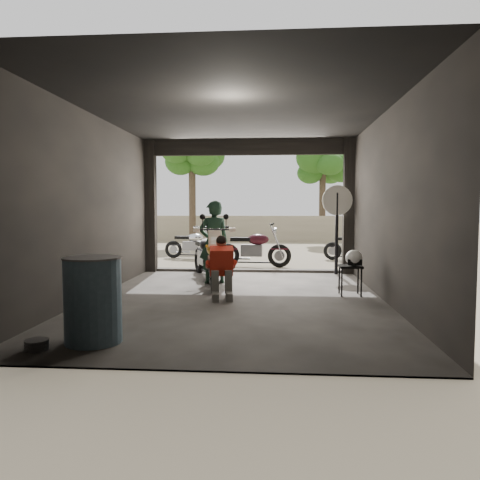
# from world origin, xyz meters

# --- Properties ---
(ground) EXTENTS (80.00, 80.00, 0.00)m
(ground) POSITION_xyz_m (0.00, 0.00, 0.00)
(ground) COLOR #7A6D56
(ground) RESTS_ON ground
(garage) EXTENTS (7.00, 7.13, 3.20)m
(garage) POSITION_xyz_m (0.00, 0.55, 1.28)
(garage) COLOR #2D2B28
(garage) RESTS_ON ground
(boundary_wall) EXTENTS (18.00, 0.30, 1.20)m
(boundary_wall) POSITION_xyz_m (0.00, 14.00, 0.60)
(boundary_wall) COLOR gray
(boundary_wall) RESTS_ON ground
(tree_left) EXTENTS (2.20, 2.20, 5.60)m
(tree_left) POSITION_xyz_m (-3.00, 12.50, 3.99)
(tree_left) COLOR #382B1E
(tree_left) RESTS_ON ground
(tree_right) EXTENTS (2.20, 2.20, 5.00)m
(tree_right) POSITION_xyz_m (2.80, 14.00, 3.56)
(tree_right) COLOR #382B1E
(tree_right) RESTS_ON ground
(main_bike) EXTENTS (0.97, 1.90, 1.21)m
(main_bike) POSITION_xyz_m (-0.55, 1.41, 0.61)
(main_bike) COLOR white
(main_bike) RESTS_ON ground
(left_bike) EXTENTS (1.33, 1.90, 1.19)m
(left_bike) POSITION_xyz_m (-0.91, 2.57, 0.59)
(left_bike) COLOR black
(left_bike) RESTS_ON ground
(outside_bike_a) EXTENTS (1.57, 0.75, 1.03)m
(outside_bike_a) POSITION_xyz_m (-1.93, 6.48, 0.52)
(outside_bike_a) COLOR black
(outside_bike_a) RESTS_ON ground
(outside_bike_b) EXTENTS (1.77, 0.79, 1.17)m
(outside_bike_b) POSITION_xyz_m (0.08, 4.50, 0.59)
(outside_bike_b) COLOR #410F1A
(outside_bike_b) RESTS_ON ground
(outside_bike_c) EXTENTS (1.55, 0.71, 1.02)m
(outside_bike_c) POSITION_xyz_m (2.98, 6.36, 0.51)
(outside_bike_c) COLOR black
(outside_bike_c) RESTS_ON ground
(rider) EXTENTS (0.73, 0.60, 1.73)m
(rider) POSITION_xyz_m (-0.61, 1.70, 0.86)
(rider) COLOR black
(rider) RESTS_ON ground
(mechanic) EXTENTS (0.65, 0.81, 1.06)m
(mechanic) POSITION_xyz_m (-0.26, 0.09, 0.53)
(mechanic) COLOR red
(mechanic) RESTS_ON ground
(stool) EXTENTS (0.40, 0.40, 0.56)m
(stool) POSITION_xyz_m (2.00, 0.55, 0.48)
(stool) COLOR black
(stool) RESTS_ON ground
(helmet) EXTENTS (0.32, 0.33, 0.28)m
(helmet) POSITION_xyz_m (2.05, 0.49, 0.70)
(helmet) COLOR white
(helmet) RESTS_ON stool
(oil_drum) EXTENTS (0.75, 0.75, 1.01)m
(oil_drum) POSITION_xyz_m (-1.44, -2.66, 0.51)
(oil_drum) COLOR slate
(oil_drum) RESTS_ON ground
(sign_post) EXTENTS (0.70, 0.08, 2.11)m
(sign_post) POSITION_xyz_m (2.09, 3.19, 1.40)
(sign_post) COLOR black
(sign_post) RESTS_ON ground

